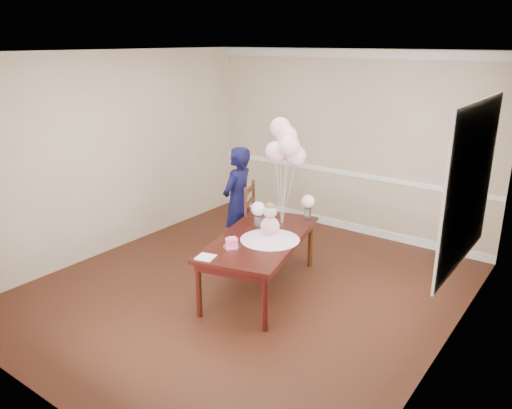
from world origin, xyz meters
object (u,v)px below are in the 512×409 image
Objects in this scene: dining_chair_seat at (265,228)px; woman at (238,202)px; birthday_cake at (232,242)px; dining_table_top at (260,238)px.

dining_chair_seat is 0.30× the size of woman.
birthday_cake is 1.19m from dining_chair_seat.
dining_table_top is 0.45m from birthday_cake.
dining_table_top reaches higher than dining_chair_seat.
woman reaches higher than dining_table_top.
dining_table_top is 1.19× the size of woman.
birthday_cake is 0.09× the size of woman.
dining_table_top is at bearing -79.82° from dining_chair_seat.
dining_table_top is 1.05m from woman.
woman reaches higher than dining_chair_seat.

